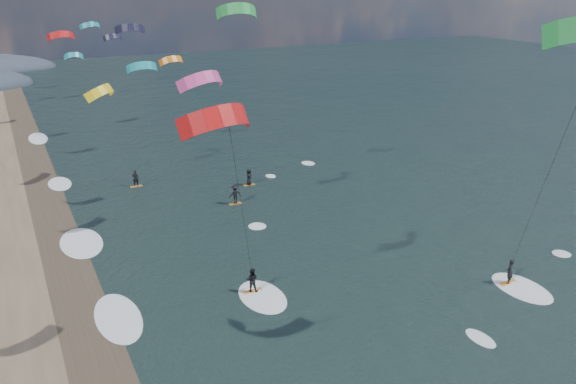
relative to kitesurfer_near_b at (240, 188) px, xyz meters
name	(u,v)px	position (x,y,z in m)	size (l,w,h in m)	color
wet_sand_strip	(103,379)	(-7.33, 0.12, -8.55)	(3.00, 240.00, 0.00)	#382D23
kitesurfer_near_b	(240,188)	(0.00, 0.00, 0.00)	(6.91, 8.46, 13.67)	orange
far_kitesurfers	(222,187)	(6.53, 20.33, -7.73)	(10.48, 8.72, 1.70)	orange
bg_kite_field	(125,46)	(4.22, 43.85, 2.13)	(15.75, 67.74, 10.19)	yellow
shoreline_surf	(110,322)	(-6.13, 4.87, -8.56)	(2.40, 79.40, 0.11)	white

